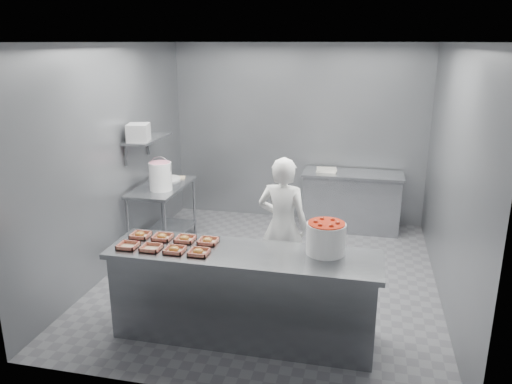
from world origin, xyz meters
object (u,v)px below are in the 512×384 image
at_px(tray_0, 128,246).
at_px(tray_6, 185,239).
at_px(strawberry_tub, 326,237).
at_px(appliance, 138,133).
at_px(tray_4, 140,235).
at_px(tray_5, 162,237).
at_px(tray_1, 151,248).
at_px(glaze_bucket, 160,176).
at_px(worker, 283,226).
at_px(back_counter, 351,201).
at_px(tray_7, 208,241).
at_px(tray_2, 175,250).
at_px(prep_table, 163,207).
at_px(service_counter, 243,295).
at_px(tray_3, 199,252).

distance_m(tray_0, tray_6, 0.55).
height_order(strawberry_tub, appliance, appliance).
xyz_separation_m(tray_4, appliance, (-0.71, 1.56, 0.76)).
distance_m(tray_5, appliance, 1.97).
height_order(tray_1, glaze_bucket, glaze_bucket).
relative_size(worker, appliance, 5.31).
height_order(back_counter, tray_6, tray_6).
bearing_deg(appliance, tray_7, -60.91).
relative_size(tray_2, appliance, 0.62).
bearing_deg(tray_2, tray_5, 130.87).
distance_m(back_counter, tray_7, 3.40).
bearing_deg(tray_2, tray_4, 149.98).
height_order(back_counter, tray_1, tray_1).
height_order(tray_2, tray_4, same).
distance_m(prep_table, tray_0, 2.18).
height_order(service_counter, tray_4, tray_4).
relative_size(tray_4, tray_6, 1.00).
xyz_separation_m(tray_2, appliance, (-1.19, 1.83, 0.76)).
bearing_deg(tray_3, tray_7, 90.00).
height_order(tray_1, tray_6, tray_6).
bearing_deg(service_counter, tray_4, 172.90).
relative_size(prep_table, tray_5, 6.40).
xyz_separation_m(tray_5, strawberry_tub, (1.63, 0.01, 0.14)).
bearing_deg(tray_1, tray_0, 180.00).
relative_size(back_counter, glaze_bucket, 3.28).
distance_m(tray_2, tray_7, 0.37).
xyz_separation_m(prep_table, tray_3, (1.26, -2.09, 0.33)).
xyz_separation_m(tray_0, tray_3, (0.72, -0.00, 0.00)).
height_order(tray_3, glaze_bucket, glaze_bucket).
height_order(tray_1, tray_5, tray_5).
xyz_separation_m(tray_5, tray_7, (0.48, 0.00, 0.00)).
height_order(tray_0, tray_3, tray_3).
bearing_deg(tray_0, tray_2, -0.00).
height_order(prep_table, tray_4, tray_4).
height_order(tray_0, tray_6, tray_6).
bearing_deg(worker, appliance, -10.60).
relative_size(tray_3, glaze_bucket, 0.41).
height_order(tray_0, tray_2, tray_2).
bearing_deg(tray_6, tray_7, 0.00).
xyz_separation_m(strawberry_tub, glaze_bucket, (-2.34, 1.61, 0.04)).
bearing_deg(tray_0, appliance, 111.15).
bearing_deg(tray_3, worker, 63.14).
bearing_deg(strawberry_tub, tray_0, -171.22).
relative_size(prep_table, back_counter, 0.80).
xyz_separation_m(service_counter, back_counter, (0.90, 3.25, -0.00)).
bearing_deg(tray_1, tray_6, 49.48).
bearing_deg(tray_3, tray_5, 149.98).
xyz_separation_m(tray_1, strawberry_tub, (1.63, 0.29, 0.14)).
bearing_deg(service_counter, tray_7, 160.57).
bearing_deg(tray_2, tray_0, 180.00).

